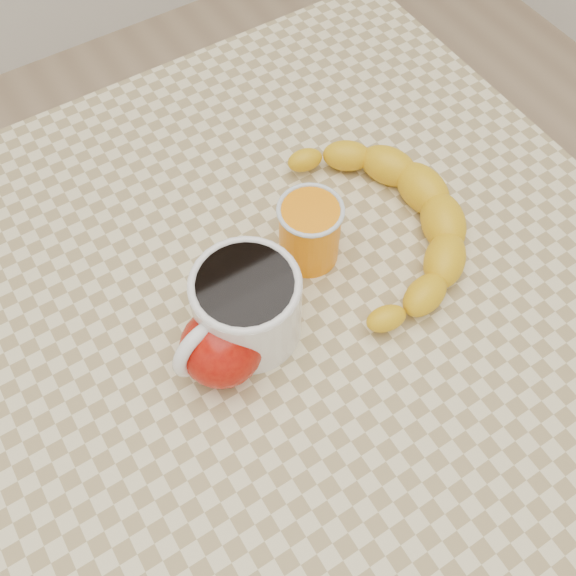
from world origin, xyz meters
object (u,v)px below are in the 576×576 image
banana (384,224)px  table (288,334)px  coffee_mug (245,306)px  apple (221,347)px  orange_juice_glass (310,231)px

banana → table: bearing=-153.3°
coffee_mug → banana: bearing=6.5°
apple → orange_juice_glass: bearing=24.8°
table → orange_juice_glass: bearing=36.0°
coffee_mug → banana: (0.19, 0.02, -0.02)m
orange_juice_glass → apple: size_ratio=0.78×
table → coffee_mug: (-0.06, -0.01, 0.13)m
table → banana: 0.17m
coffee_mug → banana: coffee_mug is taller
orange_juice_glass → banana: bearing=-16.3°
coffee_mug → apple: size_ratio=1.52×
banana → apple: bearing=-147.8°
coffee_mug → banana: size_ratio=0.44×
table → coffee_mug: coffee_mug is taller
table → banana: (0.13, 0.01, 0.11)m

